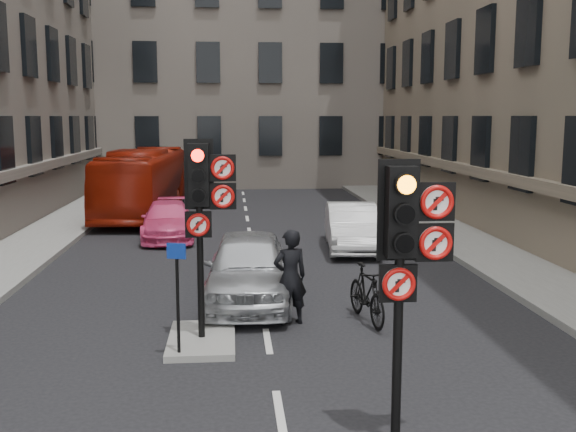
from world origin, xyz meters
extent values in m
cube|color=gray|center=(7.20, 12.00, 0.08)|extent=(3.00, 50.00, 0.16)
cube|color=gray|center=(-1.20, 5.00, 0.06)|extent=(1.20, 2.00, 0.12)
cube|color=gray|center=(0.00, 38.00, 10.00)|extent=(30.00, 14.00, 20.00)
cylinder|color=black|center=(1.40, 1.00, 1.20)|extent=(0.12, 0.12, 2.40)
cube|color=black|center=(1.40, 1.00, 2.95)|extent=(0.36, 0.28, 1.10)
cube|color=black|center=(1.40, 1.13, 2.95)|extent=(0.52, 0.03, 1.25)
cylinder|color=orange|center=(1.40, 0.76, 3.30)|extent=(0.22, 0.01, 0.22)
cylinder|color=black|center=(1.40, 0.76, 2.95)|extent=(0.22, 0.01, 0.22)
cylinder|color=black|center=(1.40, 0.76, 2.60)|extent=(0.22, 0.01, 0.22)
cube|color=black|center=(1.82, 0.98, 3.07)|extent=(0.47, 0.05, 0.47)
cylinder|color=white|center=(1.82, 0.94, 3.07)|extent=(0.41, 0.02, 0.41)
torus|color=#BF0C0A|center=(1.82, 0.93, 3.07)|extent=(0.41, 0.06, 0.41)
cube|color=#BF0C0A|center=(1.82, 0.92, 3.07)|extent=(0.25, 0.01, 0.25)
cube|color=black|center=(1.82, 0.98, 2.57)|extent=(0.47, 0.05, 0.47)
cylinder|color=white|center=(1.82, 0.94, 2.57)|extent=(0.41, 0.02, 0.41)
torus|color=#BF0C0A|center=(1.82, 0.93, 2.57)|extent=(0.41, 0.06, 0.41)
cube|color=#BF0C0A|center=(1.82, 0.92, 2.57)|extent=(0.25, 0.01, 0.25)
cube|color=black|center=(1.38, 0.98, 2.07)|extent=(0.47, 0.05, 0.47)
cylinder|color=white|center=(1.38, 0.94, 2.07)|extent=(0.41, 0.02, 0.41)
torus|color=#BF0C0A|center=(1.38, 0.93, 2.07)|extent=(0.41, 0.06, 0.41)
cube|color=#BF0C0A|center=(1.38, 0.92, 2.07)|extent=(0.25, 0.01, 0.25)
cylinder|color=black|center=(-1.20, 5.00, 1.32)|extent=(0.12, 0.12, 2.40)
cube|color=black|center=(-1.20, 5.00, 3.07)|extent=(0.36, 0.28, 1.10)
cube|color=black|center=(-1.20, 5.13, 3.07)|extent=(0.52, 0.03, 1.25)
cylinder|color=#FF1407|center=(-1.20, 4.75, 3.42)|extent=(0.22, 0.02, 0.22)
cylinder|color=black|center=(-1.20, 4.75, 3.07)|extent=(0.22, 0.02, 0.22)
cylinder|color=black|center=(-1.20, 4.75, 2.72)|extent=(0.22, 0.02, 0.22)
cube|color=black|center=(-0.78, 4.98, 3.19)|extent=(0.47, 0.05, 0.47)
cylinder|color=white|center=(-0.78, 4.94, 3.19)|extent=(0.41, 0.02, 0.41)
torus|color=#BF0C0A|center=(-0.78, 4.92, 3.19)|extent=(0.41, 0.06, 0.41)
cube|color=#BF0C0A|center=(-0.78, 4.92, 3.19)|extent=(0.25, 0.02, 0.25)
cube|color=black|center=(-0.78, 4.98, 2.69)|extent=(0.47, 0.05, 0.47)
cylinder|color=white|center=(-0.78, 4.94, 2.69)|extent=(0.41, 0.02, 0.41)
torus|color=#BF0C0A|center=(-0.78, 4.92, 2.69)|extent=(0.41, 0.06, 0.41)
cube|color=#BF0C0A|center=(-0.78, 4.92, 2.69)|extent=(0.25, 0.02, 0.25)
cube|color=black|center=(-1.22, 4.98, 2.19)|extent=(0.47, 0.05, 0.47)
cylinder|color=white|center=(-1.22, 4.94, 2.19)|extent=(0.41, 0.02, 0.41)
torus|color=#BF0C0A|center=(-1.22, 4.92, 2.19)|extent=(0.41, 0.06, 0.41)
cube|color=#BF0C0A|center=(-1.22, 4.92, 2.19)|extent=(0.25, 0.02, 0.25)
imported|color=#A9ACB1|center=(-0.28, 7.65, 0.78)|extent=(2.11, 4.69, 1.56)
imported|color=silver|center=(3.08, 13.38, 0.70)|extent=(1.88, 4.39, 1.41)
imported|color=#E94480|center=(-2.77, 15.77, 0.61)|extent=(2.03, 4.32, 1.22)
imported|color=maroon|center=(-4.24, 21.40, 1.38)|extent=(2.88, 9.99, 2.75)
imported|color=black|center=(2.04, 6.00, 0.57)|extent=(0.83, 1.97, 1.15)
imported|color=black|center=(0.50, 6.00, 0.95)|extent=(0.79, 0.63, 1.91)
cylinder|color=black|center=(-1.55, 4.20, 1.05)|extent=(0.06, 0.06, 1.86)
cube|color=navy|center=(-1.55, 4.15, 1.88)|extent=(0.32, 0.13, 0.26)
camera|label=1|loc=(-0.63, -6.87, 4.09)|focal=42.00mm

